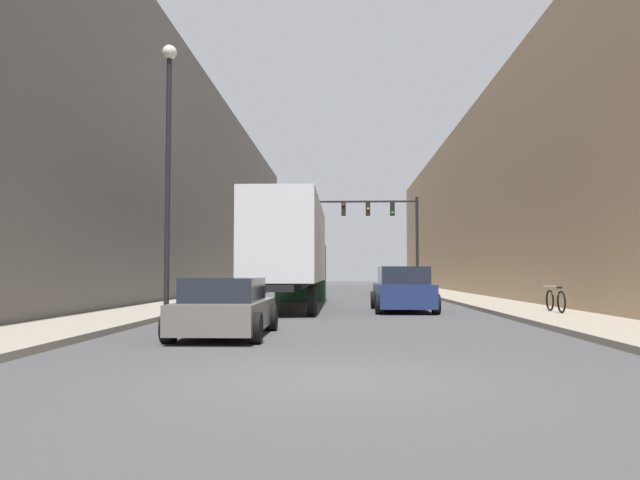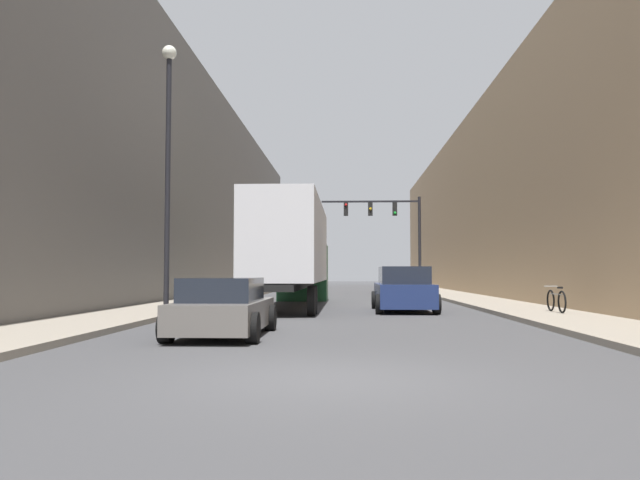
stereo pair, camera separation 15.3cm
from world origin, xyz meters
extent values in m
plane|color=#424244|center=(0.00, 0.00, 0.00)|extent=(200.00, 200.00, 0.00)
cube|color=gray|center=(6.74, 30.00, 0.07)|extent=(2.94, 80.00, 0.15)
cube|color=gray|center=(-6.74, 30.00, 0.07)|extent=(2.94, 80.00, 0.15)
cube|color=tan|center=(11.21, 30.00, 5.92)|extent=(6.00, 80.00, 11.84)
cube|color=#66605B|center=(-11.21, 30.00, 6.84)|extent=(6.00, 80.00, 13.68)
cube|color=silver|center=(-2.02, 16.88, 2.67)|extent=(2.54, 11.85, 3.15)
cube|color=black|center=(-2.02, 16.88, 0.95)|extent=(1.27, 11.85, 0.24)
cube|color=#1E512D|center=(-2.02, 23.93, 1.44)|extent=(2.54, 2.25, 2.87)
cylinder|color=black|center=(-3.14, 12.15, 0.50)|extent=(0.25, 1.00, 1.00)
cylinder|color=black|center=(-0.90, 12.15, 0.50)|extent=(0.25, 1.00, 1.00)
cylinder|color=black|center=(-3.14, 13.35, 0.50)|extent=(0.25, 1.00, 1.00)
cylinder|color=black|center=(-0.90, 13.35, 0.50)|extent=(0.25, 1.00, 1.00)
cylinder|color=black|center=(-3.14, 23.93, 0.50)|extent=(0.25, 1.00, 1.00)
cylinder|color=black|center=(-0.90, 23.93, 0.50)|extent=(0.25, 1.00, 1.00)
cube|color=slate|center=(-2.51, 5.59, 0.49)|extent=(1.76, 4.22, 0.62)
cube|color=#1E232D|center=(-2.51, 5.38, 1.06)|extent=(1.55, 2.32, 0.52)
cylinder|color=black|center=(-3.39, 7.00, 0.32)|extent=(0.25, 0.64, 0.64)
cylinder|color=black|center=(-1.63, 7.00, 0.32)|extent=(0.25, 0.64, 0.64)
cylinder|color=black|center=(-3.39, 4.08, 0.32)|extent=(0.25, 0.64, 0.64)
cylinder|color=black|center=(-1.63, 4.08, 0.32)|extent=(0.25, 0.64, 0.64)
cube|color=navy|center=(2.38, 15.02, 0.61)|extent=(1.97, 4.75, 0.83)
cube|color=#1E232D|center=(2.38, 14.78, 1.35)|extent=(1.73, 2.61, 0.64)
cylinder|color=black|center=(1.40, 16.69, 0.35)|extent=(0.25, 0.70, 0.70)
cylinder|color=black|center=(3.37, 16.69, 0.35)|extent=(0.25, 0.70, 0.70)
cylinder|color=black|center=(1.40, 13.24, 0.35)|extent=(0.25, 0.70, 0.70)
cylinder|color=black|center=(3.37, 13.24, 0.35)|extent=(0.25, 0.70, 0.70)
cylinder|color=black|center=(5.12, 33.22, 3.27)|extent=(0.20, 0.20, 6.53)
cube|color=black|center=(1.85, 33.22, 6.23)|extent=(6.55, 0.12, 0.12)
cube|color=black|center=(3.48, 33.22, 5.72)|extent=(0.30, 0.24, 0.90)
sphere|color=green|center=(3.48, 33.08, 5.44)|extent=(0.18, 0.18, 0.18)
cube|color=black|center=(1.85, 33.22, 5.72)|extent=(0.30, 0.24, 0.90)
sphere|color=gold|center=(1.85, 33.08, 5.72)|extent=(0.18, 0.18, 0.18)
cube|color=black|center=(0.21, 33.22, 5.72)|extent=(0.30, 0.24, 0.90)
sphere|color=red|center=(0.21, 33.08, 6.00)|extent=(0.18, 0.18, 0.18)
cylinder|color=black|center=(-5.12, 9.94, 4.00)|extent=(0.16, 0.16, 8.00)
sphere|color=silver|center=(-5.12, 9.94, 8.15)|extent=(0.44, 0.44, 0.44)
torus|color=black|center=(7.12, 11.70, 0.51)|extent=(0.06, 0.72, 0.72)
torus|color=black|center=(7.12, 12.81, 0.51)|extent=(0.06, 0.72, 0.72)
cube|color=gray|center=(7.12, 12.25, 0.74)|extent=(0.04, 1.11, 0.04)
cube|color=black|center=(7.12, 11.85, 0.96)|extent=(0.12, 0.20, 0.06)
cube|color=gray|center=(7.12, 12.76, 0.99)|extent=(0.44, 0.04, 0.04)
camera|label=1|loc=(0.14, -8.51, 1.43)|focal=35.00mm
camera|label=2|loc=(0.29, -8.51, 1.43)|focal=35.00mm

